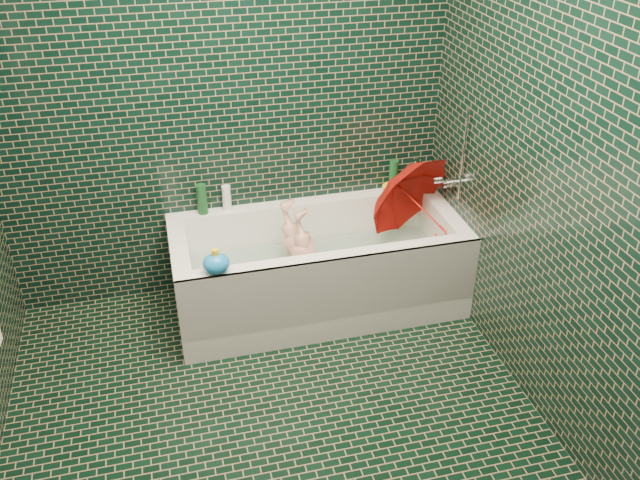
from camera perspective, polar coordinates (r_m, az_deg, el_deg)
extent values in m
plane|color=black|center=(3.41, -3.38, -16.46)|extent=(2.80, 2.80, 0.00)
plane|color=black|center=(3.89, -8.17, 11.96)|extent=(2.80, 0.00, 2.80)
plane|color=black|center=(3.09, 20.25, 5.01)|extent=(0.00, 2.80, 2.80)
cube|color=white|center=(4.18, -0.17, -4.49)|extent=(1.70, 0.75, 0.15)
cube|color=white|center=(4.30, -1.24, 0.96)|extent=(1.70, 0.10, 0.40)
cube|color=white|center=(3.77, 1.05, -3.90)|extent=(1.70, 0.10, 0.40)
cube|color=white|center=(4.26, 10.30, 0.15)|extent=(0.10, 0.55, 0.40)
cube|color=white|center=(3.94, -11.54, -2.85)|extent=(0.10, 0.55, 0.40)
cube|color=white|center=(3.78, 1.20, -5.16)|extent=(1.70, 0.02, 0.55)
cube|color=green|center=(4.13, -0.17, -3.58)|extent=(1.35, 0.47, 0.01)
cube|color=silver|center=(4.05, -0.17, -1.91)|extent=(1.48, 0.53, 0.00)
cylinder|color=silver|center=(4.10, 11.19, 4.76)|extent=(0.14, 0.05, 0.05)
cylinder|color=silver|center=(4.11, 9.83, 5.02)|extent=(0.05, 0.04, 0.04)
cylinder|color=silver|center=(3.92, 11.97, 6.98)|extent=(0.01, 0.01, 0.55)
imported|color=tan|center=(4.03, -1.19, -1.95)|extent=(0.87, 0.51, 0.34)
imported|color=red|center=(4.08, 8.44, 2.78)|extent=(0.87, 0.85, 0.87)
imported|color=white|center=(4.40, 8.19, 4.36)|extent=(0.11, 0.11, 0.27)
imported|color=#4A1D6E|center=(4.42, 8.93, 4.44)|extent=(0.11, 0.11, 0.18)
imported|color=#13441D|center=(4.37, 8.17, 4.21)|extent=(0.16, 0.16, 0.18)
cylinder|color=#13441D|center=(4.26, 6.19, 5.28)|extent=(0.07, 0.07, 0.23)
cylinder|color=silver|center=(4.37, 8.16, 5.56)|extent=(0.07, 0.07, 0.19)
cylinder|color=#13441D|center=(4.08, -9.90, 3.41)|extent=(0.06, 0.06, 0.19)
cylinder|color=white|center=(4.10, -7.87, 3.53)|extent=(0.07, 0.07, 0.16)
ellipsoid|color=yellow|center=(4.32, 5.80, 4.50)|extent=(0.10, 0.09, 0.06)
sphere|color=yellow|center=(4.30, 6.28, 4.98)|extent=(0.04, 0.04, 0.04)
cone|color=orange|center=(4.31, 6.58, 4.95)|extent=(0.02, 0.02, 0.02)
ellipsoid|color=blue|center=(3.52, -8.73, -1.96)|extent=(0.17, 0.15, 0.11)
cylinder|color=yellow|center=(3.49, -8.81, -1.07)|extent=(0.04, 0.04, 0.04)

